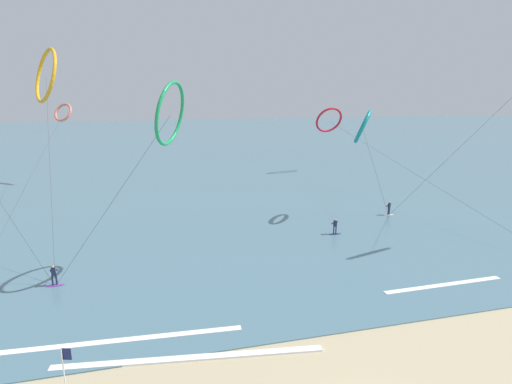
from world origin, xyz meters
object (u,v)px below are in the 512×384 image
Objects in this scene: surfer_ivory at (389,209)px; kite_crimson at (329,120)px; kite_amber at (46,75)px; kite_emerald at (170,114)px; kite_teal at (363,127)px; surfer_navy at (335,227)px; kite_coral at (63,113)px; surfer_violet at (54,277)px; beach_flag at (65,368)px.

surfer_ivory is 29.35m from kite_crimson.
kite_amber reaches higher than kite_emerald.
kite_teal is (21.90, 10.45, -2.26)m from kite_emerald.
surfer_navy is at bearing 176.88° from surfer_ivory.
kite_amber reaches higher than surfer_navy.
surfer_ivory and surfer_navy have the same top height.
surfer_navy is 32.25m from kite_amber.
surfer_violet is at bearing -47.87° from kite_coral.
kite_emerald reaches higher than surfer_navy.
kite_amber is 16.56m from kite_emerald.
kite_crimson is at bearing 51.47° from surfer_ivory.
kite_coral is 46.62m from kite_teal.
surfer_ivory is at bearing 5.32° from surfer_violet.
kite_crimson is at bearing 55.16° from beach_flag.
kite_teal is (-3.96, 0.37, 9.98)m from surfer_ivory.
surfer_violet is 34.53m from kite_teal.
kite_amber is 48.80m from kite_crimson.
kite_teal is (-8.03, -27.35, 1.22)m from kite_crimson.
kite_crimson reaches higher than beach_flag.
kite_amber is 27.64m from kite_coral.
kite_crimson reaches higher than surfer_violet.
kite_emerald is (-16.60, -5.35, 12.24)m from surfer_navy.
surfer_ivory is 0.11× the size of kite_emerald.
surfer_violet is 0.54× the size of beach_flag.
kite_coral is at bearing 122.16° from surfer_navy.
surfer_ivory is 36.73m from surfer_violet.
kite_amber is (-1.56, 12.21, 15.35)m from surfer_violet.
kite_teal is at bearing 140.83° from kite_emerald.
kite_crimson is 15.75× the size of beach_flag.
surfer_ivory is at bearing 136.61° from kite_emerald.
kite_coral is at bearing 99.71° from beach_flag.
surfer_ivory is at bearing 15.96° from surfer_navy.
kite_amber is 0.38× the size of kite_crimson.
surfer_ivory is 0.54× the size of beach_flag.
kite_coral reaches higher than beach_flag.
kite_crimson is 63.30m from beach_flag.
kite_amber reaches higher than beach_flag.
surfer_navy and surfer_violet have the same top height.
kite_emerald reaches higher than kite_teal.
surfer_navy is 12.39m from kite_teal.
kite_amber is at bearing -47.48° from kite_coral.
kite_amber is 5.95× the size of beach_flag.
surfer_navy is 1.00× the size of surfer_violet.
surfer_navy is 0.13× the size of kite_teal.
kite_teal is (32.86, -1.56, -5.38)m from kite_amber.
kite_emerald reaches higher than surfer_violet.
kite_emerald is 4.91× the size of beach_flag.
surfer_ivory is at bearing -1.24° from kite_coral.
surfer_navy is 0.11× the size of kite_emerald.
kite_teal is at bearing -3.68° from kite_coral.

